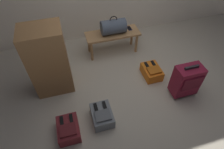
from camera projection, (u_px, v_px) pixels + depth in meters
name	position (u px, v px, depth m)	size (l,w,h in m)	color
ground_plane	(138.00, 82.00, 3.18)	(6.60, 6.60, 0.00)	#B2A893
bench	(113.00, 36.00, 3.47)	(1.00, 0.36, 0.44)	#A87A4C
duffel_bag_slate	(113.00, 27.00, 3.33)	(0.44, 0.26, 0.34)	#475160
cell_phone	(129.00, 28.00, 3.52)	(0.07, 0.14, 0.01)	#191E4C
suitcase_upright_burgundy	(186.00, 80.00, 2.80)	(0.40, 0.26, 0.59)	maroon
backpack_grey	(102.00, 115.00, 2.62)	(0.28, 0.38, 0.21)	slate
backpack_orange	(152.00, 72.00, 3.22)	(0.28, 0.38, 0.21)	orange
backpack_maroon	(68.00, 129.00, 2.48)	(0.28, 0.38, 0.21)	maroon
side_cabinet	(49.00, 61.00, 2.73)	(0.56, 0.44, 1.10)	olive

